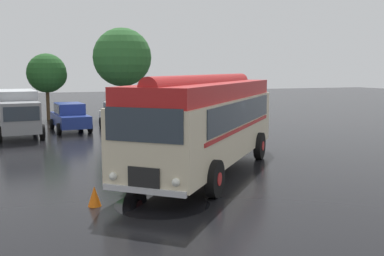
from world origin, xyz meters
name	(u,v)px	position (x,y,z in m)	size (l,w,h in m)	color
ground_plane	(202,169)	(0.00, 0.00, 0.00)	(120.00, 120.00, 0.00)	black
vintage_bus	(207,119)	(0.04, -0.35, 1.89)	(8.55, 9.14, 3.49)	beige
car_near_left	(70,117)	(-3.39, 12.63, 0.85)	(2.21, 4.32, 1.66)	navy
car_mid_left	(120,116)	(-0.46, 12.25, 0.85)	(2.06, 4.25, 1.66)	silver
box_van	(17,111)	(-6.32, 11.72, 1.36)	(2.60, 5.88, 2.50)	#B2B7BC
tree_left_of_centre	(48,74)	(-4.12, 19.47, 3.35)	(2.90, 2.90, 4.83)	#4C3823
tree_centre	(122,58)	(1.18, 18.94, 4.56)	(4.42, 4.42, 6.80)	#4C3823
traffic_cone	(94,196)	(-4.43, -3.11, 0.28)	(0.36, 0.36, 0.55)	orange
puddle_patch	(162,204)	(-2.68, -3.61, 0.00)	(2.61, 2.61, 0.01)	black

